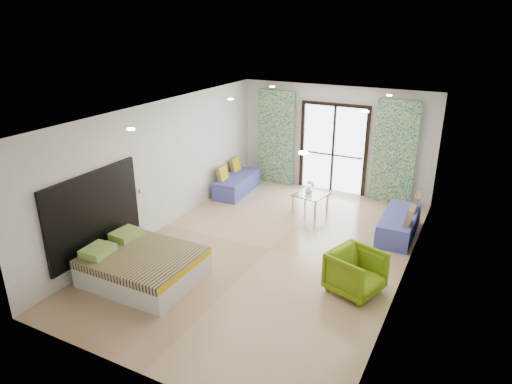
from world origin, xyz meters
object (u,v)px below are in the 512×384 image
at_px(bed, 142,266).
at_px(daybed_left, 237,183).
at_px(daybed_right, 400,224).
at_px(coffee_table, 310,196).
at_px(armchair, 356,270).

distance_m(bed, daybed_left, 4.45).
distance_m(daybed_right, coffee_table, 2.11).
relative_size(bed, coffee_table, 2.37).
xyz_separation_m(coffee_table, armchair, (1.85, -2.77, 0.01)).
relative_size(daybed_left, daybed_right, 0.99).
xyz_separation_m(daybed_right, armchair, (-0.24, -2.48, 0.15)).
height_order(bed, daybed_right, daybed_right).
relative_size(daybed_right, armchair, 2.08).
xyz_separation_m(bed, daybed_right, (3.59, 3.79, -0.01)).
bearing_deg(armchair, bed, 130.01).
height_order(bed, coffee_table, coffee_table).
bearing_deg(daybed_left, armchair, -42.01).
xyz_separation_m(bed, daybed_left, (-0.64, 4.40, -0.02)).
height_order(daybed_left, armchair, armchair).
bearing_deg(bed, armchair, 21.30).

